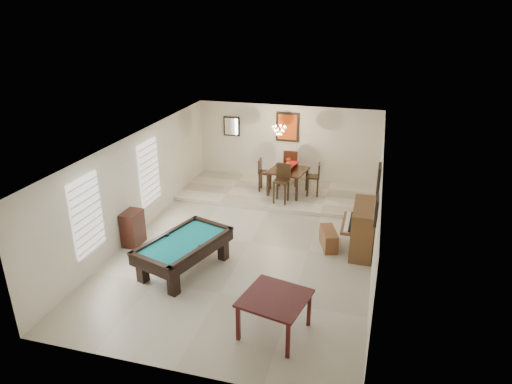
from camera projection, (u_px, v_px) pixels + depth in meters
The scene contains 25 objects.
ground_plane at pixel (250, 243), 11.47m from camera, with size 6.00×9.00×0.02m, color beige.
wall_back at pixel (287, 145), 14.99m from camera, with size 6.00×0.04×2.60m, color silver.
wall_front at pixel (168, 305), 6.96m from camera, with size 6.00×0.04×2.60m, color silver.
wall_left at pixel (137, 183), 11.71m from camera, with size 0.04×9.00×2.60m, color silver.
wall_right at pixel (378, 209), 10.24m from camera, with size 0.04×9.00×2.60m, color silver.
ceiling at pixel (249, 143), 10.48m from camera, with size 6.00×9.00×0.04m, color white.
dining_step at pixel (278, 193), 14.35m from camera, with size 6.00×2.50×0.12m, color beige.
window_left_front at pixel (87, 215), 9.70m from camera, with size 0.06×1.00×1.70m, color white.
window_left_rear at pixel (149, 172), 12.20m from camera, with size 0.06×1.00×1.70m, color white.
pool_table at pixel (184, 255), 10.19m from camera, with size 1.16×2.14×0.71m, color black, non-canonical shape.
square_table at pixel (275, 315), 8.20m from camera, with size 1.10×1.10×0.76m, color #340D0D, non-canonical shape.
upright_piano at pixel (357, 228), 10.94m from camera, with size 0.80×1.42×1.18m, color brown, non-canonical shape.
piano_bench at pixel (329, 239), 11.19m from camera, with size 0.32×0.83×0.46m, color brown.
apothecary_chest at pixel (133, 228), 11.27m from camera, with size 0.39×0.58×0.87m, color black.
dining_table at pixel (288, 180), 14.06m from camera, with size 1.07×1.07×0.89m, color black, non-canonical shape.
flower_vase at pixel (288, 162), 13.84m from camera, with size 0.16×0.16×0.27m, color red, non-canonical shape.
dining_chair_south at pixel (281, 184), 13.34m from camera, with size 0.43×0.43×1.15m, color black, non-canonical shape.
dining_chair_north at pixel (291, 167), 14.66m from camera, with size 0.44×0.44×1.20m, color black, non-canonical shape.
dining_chair_west at pixel (265, 175), 14.24m from camera, with size 0.38×0.38×1.02m, color black, non-canonical shape.
dining_chair_east at pixel (313, 179), 13.89m from camera, with size 0.38×0.38×1.02m, color black, non-canonical shape.
chandelier at pixel (279, 127), 13.49m from camera, with size 0.44×0.44×0.60m, color #FFE5B2, non-canonical shape.
back_painting at pixel (287, 127), 14.73m from camera, with size 0.75×0.06×0.95m, color #D84C14.
back_mirror at pixel (232, 126), 15.23m from camera, with size 0.55×0.06×0.65m, color white.
right_picture_upper at pixel (379, 179), 10.29m from camera, with size 0.06×0.55×0.65m, color slate.
right_picture_lower at pixel (376, 210), 9.21m from camera, with size 0.06×0.45×0.55m, color gray.
Camera 1 is at (2.82, -9.73, 5.53)m, focal length 32.00 mm.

